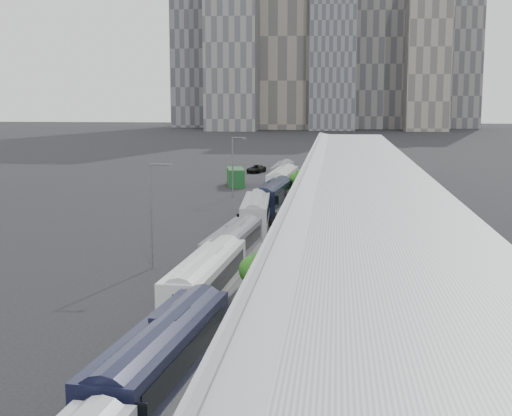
# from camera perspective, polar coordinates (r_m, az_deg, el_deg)

# --- Properties ---
(sidewalk) EXTENTS (10.00, 170.00, 0.12)m
(sidewalk) POSITION_cam_1_polar(r_m,az_deg,el_deg) (66.17, 5.27, -3.45)
(sidewalk) COLOR gray
(sidewalk) RESTS_ON ground
(lane_line) EXTENTS (0.12, 160.00, 0.02)m
(lane_line) POSITION_cam_1_polar(r_m,az_deg,el_deg) (67.19, -3.73, -3.29)
(lane_line) COLOR gold
(lane_line) RESTS_ON ground
(depot) EXTENTS (12.45, 160.40, 7.20)m
(depot) POSITION_cam_1_polar(r_m,az_deg,el_deg) (65.57, 8.81, -0.56)
(depot) COLOR gray
(depot) RESTS_ON ground
(skyline) EXTENTS (145.00, 64.00, 120.00)m
(skyline) POSITION_cam_1_polar(r_m,az_deg,el_deg) (336.10, 4.33, 15.06)
(skyline) COLOR slate
(skyline) RESTS_ON ground
(bus_1) EXTENTS (4.07, 13.75, 3.96)m
(bus_1) POSITION_cam_1_polar(r_m,az_deg,el_deg) (33.86, -7.45, -12.74)
(bus_1) COLOR black
(bus_1) RESTS_ON ground
(bus_2) EXTENTS (3.52, 13.60, 3.94)m
(bus_2) POSITION_cam_1_polar(r_m,az_deg,el_deg) (47.31, -3.99, -6.41)
(bus_2) COLOR silver
(bus_2) RESTS_ON ground
(bus_3) EXTENTS (3.53, 12.71, 3.67)m
(bus_3) POSITION_cam_1_polar(r_m,az_deg,el_deg) (58.66, -1.85, -3.52)
(bus_3) COLOR slate
(bus_3) RESTS_ON ground
(bus_4) EXTENTS (3.54, 13.30, 3.85)m
(bus_4) POSITION_cam_1_polar(r_m,az_deg,el_deg) (74.88, -0.01, -0.76)
(bus_4) COLOR #A8ABB2
(bus_4) RESTS_ON ground
(bus_5) EXTENTS (4.00, 13.88, 4.00)m
(bus_5) POSITION_cam_1_polar(r_m,az_deg,el_deg) (86.91, 1.43, 0.61)
(bus_5) COLOR black
(bus_5) RESTS_ON ground
(bus_6) EXTENTS (3.66, 14.18, 4.10)m
(bus_6) POSITION_cam_1_polar(r_m,az_deg,el_deg) (102.27, 2.16, 1.87)
(bus_6) COLOR silver
(bus_6) RESTS_ON ground
(bus_7) EXTENTS (2.94, 13.22, 3.85)m
(bus_7) POSITION_cam_1_polar(r_m,az_deg,el_deg) (114.17, 2.17, 2.54)
(bus_7) COLOR slate
(bus_7) RESTS_ON ground
(tree_1) EXTENTS (2.50, 2.50, 4.42)m
(tree_1) POSITION_cam_1_polar(r_m,az_deg,el_deg) (45.96, 0.46, -4.92)
(tree_1) COLOR black
(tree_1) RESTS_ON ground
(tree_2) EXTENTS (1.52, 1.52, 3.86)m
(tree_2) POSITION_cam_1_polar(r_m,az_deg,el_deg) (65.18, 2.70, -0.93)
(tree_2) COLOR black
(tree_2) RESTS_ON ground
(tree_3) EXTENTS (2.34, 2.34, 4.91)m
(tree_3) POSITION_cam_1_polar(r_m,az_deg,el_deg) (92.18, 3.57, 2.34)
(tree_3) COLOR black
(tree_3) RESTS_ON ground
(street_lamp_near) EXTENTS (2.04, 0.22, 8.81)m
(street_lamp_near) POSITION_cam_1_polar(r_m,az_deg,el_deg) (59.13, -8.24, -0.02)
(street_lamp_near) COLOR #59595E
(street_lamp_near) RESTS_ON ground
(street_lamp_far) EXTENTS (2.04, 0.22, 8.64)m
(street_lamp_far) POSITION_cam_1_polar(r_m,az_deg,el_deg) (100.88, -1.78, 3.65)
(street_lamp_far) COLOR #59595E
(street_lamp_far) RESTS_ON ground
(shipping_container) EXTENTS (3.81, 7.20, 2.84)m
(shipping_container) POSITION_cam_1_polar(r_m,az_deg,el_deg) (114.93, -1.65, 2.48)
(shipping_container) COLOR #14421C
(shipping_container) RESTS_ON ground
(suv) EXTENTS (3.69, 5.71, 1.46)m
(suv) POSITION_cam_1_polar(r_m,az_deg,el_deg) (135.43, 0.01, 3.15)
(suv) COLOR black
(suv) RESTS_ON ground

